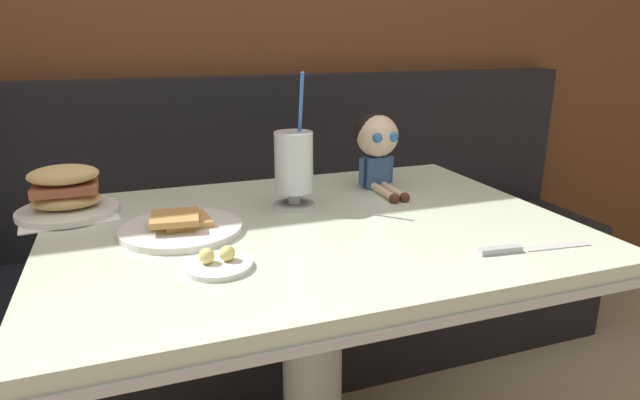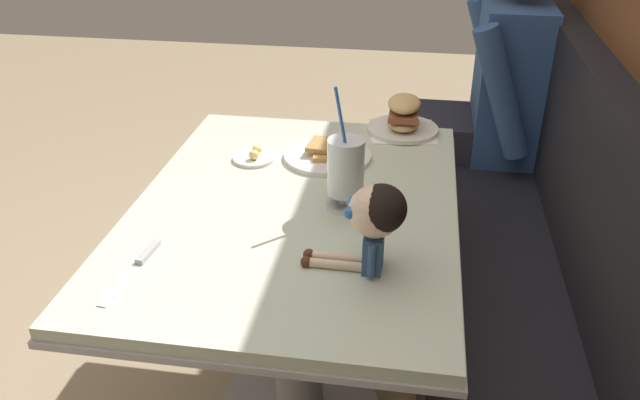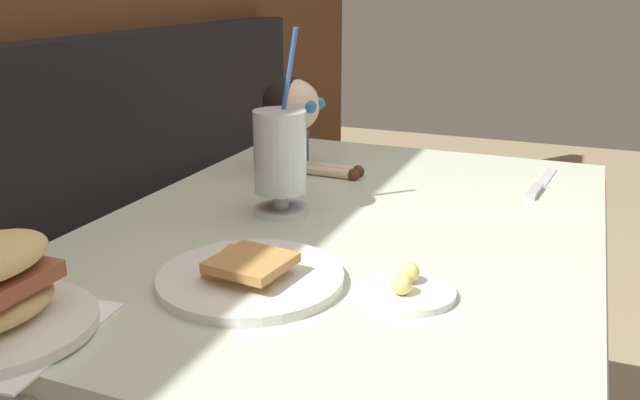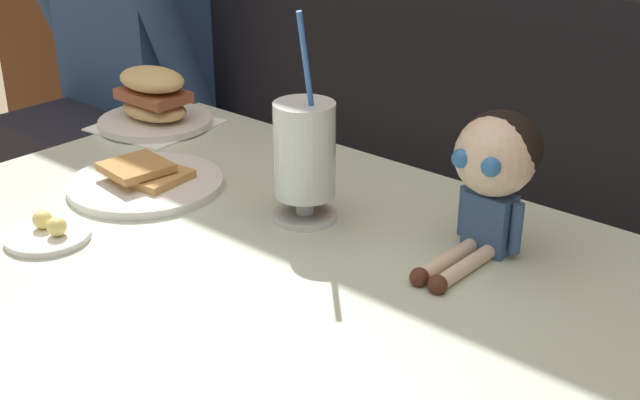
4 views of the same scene
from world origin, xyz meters
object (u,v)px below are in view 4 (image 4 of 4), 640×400
milkshake_glass (303,156)px  butter_saucer (48,233)px  sandwich_plate (154,103)px  diner_patron (122,47)px  seated_doll (495,163)px  toast_plate (146,181)px

milkshake_glass → butter_saucer: 0.38m
milkshake_glass → sandwich_plate: (-0.50, 0.12, -0.05)m
butter_saucer → diner_patron: (-0.83, 0.74, -0.01)m
seated_doll → diner_patron: (-1.32, 0.36, -0.13)m
milkshake_glass → butter_saucer: bearing=-128.1°
toast_plate → seated_doll: (0.53, 0.17, 0.12)m
toast_plate → diner_patron: diner_patron is taller
diner_patron → butter_saucer: bearing=-41.9°
sandwich_plate → butter_saucer: 0.49m
diner_patron → milkshake_glass: bearing=-23.3°
milkshake_glass → seated_doll: 0.28m
seated_doll → toast_plate: bearing=-161.7°
sandwich_plate → diner_patron: bearing=149.0°
sandwich_plate → diner_patron: (-0.56, 0.34, -0.04)m
milkshake_glass → toast_plate: bearing=-162.7°
toast_plate → diner_patron: (-0.79, 0.54, -0.01)m
sandwich_plate → diner_patron: 0.65m
sandwich_plate → seated_doll: 0.76m
milkshake_glass → diner_patron: bearing=156.7°
sandwich_plate → butter_saucer: size_ratio=1.85×
sandwich_plate → seated_doll: size_ratio=1.01×
toast_plate → butter_saucer: 0.21m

